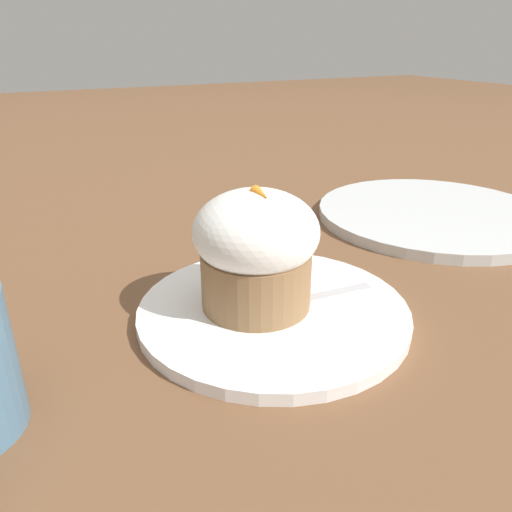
% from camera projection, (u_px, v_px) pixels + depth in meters
% --- Properties ---
extents(ground_plane, '(4.00, 4.00, 0.00)m').
position_uv_depth(ground_plane, '(273.00, 316.00, 0.42)').
color(ground_plane, brown).
extents(dessert_plate, '(0.22, 0.22, 0.01)m').
position_uv_depth(dessert_plate, '(273.00, 311.00, 0.41)').
color(dessert_plate, white).
rests_on(dessert_plate, ground_plane).
extents(carrot_cake, '(0.10, 0.10, 0.10)m').
position_uv_depth(carrot_cake, '(256.00, 249.00, 0.39)').
color(carrot_cake, olive).
rests_on(carrot_cake, dessert_plate).
extents(spoon, '(0.04, 0.13, 0.01)m').
position_uv_depth(spoon, '(278.00, 305.00, 0.41)').
color(spoon, '#B7B7BC').
rests_on(spoon, dessert_plate).
extents(side_plate, '(0.29, 0.29, 0.01)m').
position_uv_depth(side_plate, '(433.00, 214.00, 0.63)').
color(side_plate, silver).
rests_on(side_plate, ground_plane).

